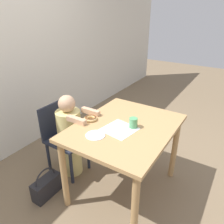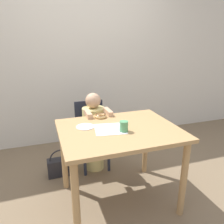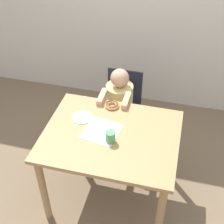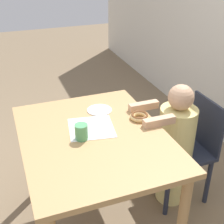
{
  "view_description": "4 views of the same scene",
  "coord_description": "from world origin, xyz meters",
  "views": [
    {
      "loc": [
        -1.55,
        -0.85,
        1.78
      ],
      "look_at": [
        -0.02,
        0.13,
        0.9
      ],
      "focal_mm": 35.0,
      "sensor_mm": 36.0,
      "label": 1
    },
    {
      "loc": [
        -0.65,
        -1.72,
        1.54
      ],
      "look_at": [
        -0.02,
        0.13,
        0.9
      ],
      "focal_mm": 35.0,
      "sensor_mm": 36.0,
      "label": 2
    },
    {
      "loc": [
        0.45,
        -1.73,
        2.49
      ],
      "look_at": [
        -0.02,
        0.13,
        0.9
      ],
      "focal_mm": 50.0,
      "sensor_mm": 36.0,
      "label": 3
    },
    {
      "loc": [
        1.51,
        -0.45,
        1.79
      ],
      "look_at": [
        -0.02,
        0.13,
        0.9
      ],
      "focal_mm": 50.0,
      "sensor_mm": 36.0,
      "label": 4
    }
  ],
  "objects": [
    {
      "name": "handbag",
      "position": [
        -0.5,
        0.62,
        0.12
      ],
      "size": [
        0.31,
        0.13,
        0.33
      ],
      "color": "#232328",
      "rests_on": "ground_plane"
    },
    {
      "name": "chair",
      "position": [
        -0.08,
        0.75,
        0.43
      ],
      "size": [
        0.36,
        0.42,
        0.81
      ],
      "color": "#232838",
      "rests_on": "ground_plane"
    },
    {
      "name": "cup",
      "position": [
        0.02,
        -0.08,
        0.83
      ],
      "size": [
        0.08,
        0.08,
        0.1
      ],
      "color": "#519E66",
      "rests_on": "dining_table"
    },
    {
      "name": "dining_table",
      "position": [
        0.0,
        0.0,
        0.66
      ],
      "size": [
        1.07,
        0.85,
        0.78
      ],
      "color": "tan",
      "rests_on": "ground_plane"
    },
    {
      "name": "donut",
      "position": [
        -0.08,
        0.34,
        0.8
      ],
      "size": [
        0.13,
        0.13,
        0.04
      ],
      "color": "#DBB270",
      "rests_on": "dining_table"
    },
    {
      "name": "plate",
      "position": [
        -0.28,
        0.13,
        0.78
      ],
      "size": [
        0.17,
        0.17,
        0.01
      ],
      "color": "white",
      "rests_on": "dining_table"
    },
    {
      "name": "wall_back",
      "position": [
        0.0,
        1.57,
        1.25
      ],
      "size": [
        8.0,
        0.05,
        2.5
      ],
      "color": "silver",
      "rests_on": "ground_plane"
    },
    {
      "name": "child_figure",
      "position": [
        -0.08,
        0.64,
        0.48
      ],
      "size": [
        0.27,
        0.45,
        0.97
      ],
      "color": "#E0D17F",
      "rests_on": "ground_plane"
    },
    {
      "name": "napkin",
      "position": [
        -0.08,
        0.01,
        0.78
      ],
      "size": [
        0.31,
        0.31,
        0.0
      ],
      "color": "white",
      "rests_on": "dining_table"
    },
    {
      "name": "ground_plane",
      "position": [
        0.0,
        0.0,
        0.0
      ],
      "size": [
        12.0,
        12.0,
        0.0
      ],
      "primitive_type": "plane",
      "color": "#7A664C"
    }
  ]
}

